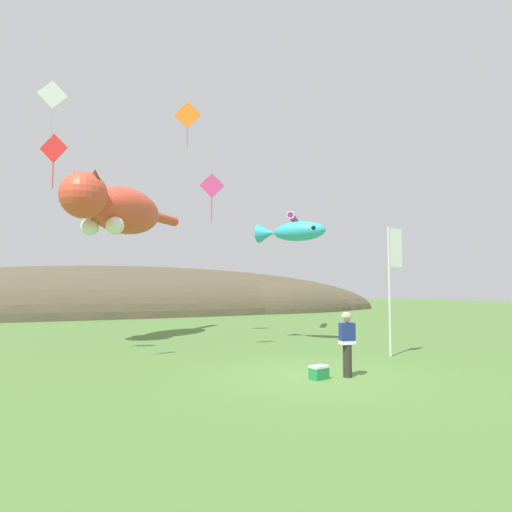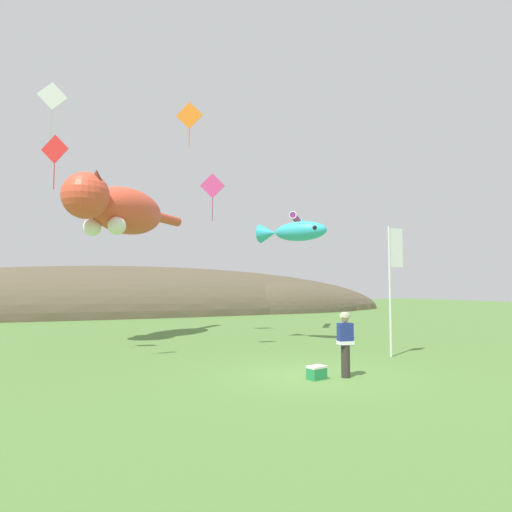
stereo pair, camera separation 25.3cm
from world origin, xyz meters
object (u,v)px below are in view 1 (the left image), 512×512
picnic_cooler (319,372)px  kite_tube_streamer (293,219)px  festival_attendant (347,342)px  kite_giant_cat (117,209)px  kite_fish_windsock (292,232)px  kite_diamond_orange (188,115)px  kite_spool (317,370)px  kite_diamond_red (54,149)px  kite_diamond_pink (212,186)px  kite_diamond_white (52,96)px  festival_banner_pole (392,271)px

picnic_cooler → kite_tube_streamer: (6.33, 12.02, 6.16)m
festival_attendant → kite_tube_streamer: (5.48, 12.14, 5.39)m
kite_giant_cat → kite_fish_windsock: 8.26m
kite_giant_cat → kite_diamond_orange: size_ratio=2.94×
festival_attendant → kite_spool: size_ratio=7.98×
kite_diamond_red → kite_diamond_pink: bearing=-7.2°
kite_diamond_pink → kite_diamond_red: size_ratio=0.96×
kite_diamond_white → kite_diamond_pink: kite_diamond_white is taller
kite_spool → kite_diamond_white: kite_diamond_white is taller
festival_attendant → kite_diamond_pink: bearing=105.0°
kite_diamond_red → kite_fish_windsock: bearing=2.5°
festival_attendant → kite_tube_streamer: kite_tube_streamer is taller
festival_banner_pole → kite_tube_streamer: kite_tube_streamer is taller
picnic_cooler → kite_diamond_pink: size_ratio=0.29×
picnic_cooler → festival_banner_pole: size_ratio=0.12×
kite_spool → kite_tube_streamer: kite_tube_streamer is taller
kite_diamond_white → kite_fish_windsock: bearing=17.1°
kite_giant_cat → kite_diamond_red: 5.60m
kite_spool → kite_fish_windsock: kite_fish_windsock is taller
festival_banner_pole → picnic_cooler: bearing=-154.7°
festival_banner_pole → kite_diamond_white: 12.54m
festival_attendant → kite_diamond_red: kite_diamond_red is taller
festival_attendant → kite_fish_windsock: (2.58, 7.40, 4.00)m
kite_giant_cat → kite_fish_windsock: kite_giant_cat is taller
kite_spool → kite_fish_windsock: (3.10, 6.68, 4.84)m
picnic_cooler → kite_giant_cat: size_ratio=0.08×
kite_fish_windsock → kite_tube_streamer: (2.90, 4.74, 1.39)m
festival_attendant → kite_fish_windsock: 8.80m
festival_banner_pole → kite_tube_streamer: bearing=80.2°
festival_banner_pole → kite_diamond_orange: (-5.04, 8.59, 7.86)m
kite_spool → kite_diamond_red: 11.72m
kite_diamond_white → kite_diamond_pink: size_ratio=0.94×
kite_tube_streamer → kite_diamond_orange: 8.23m
kite_giant_cat → kite_fish_windsock: bearing=-30.9°
kite_diamond_white → kite_spool: bearing=-27.2°
picnic_cooler → kite_diamond_red: size_ratio=0.28×
picnic_cooler → kite_giant_cat: bearing=107.3°
kite_diamond_orange → kite_diamond_pink: 6.49m
picnic_cooler → kite_fish_windsock: size_ratio=0.17×
festival_attendant → kite_diamond_red: (-7.34, 6.96, 6.36)m
kite_diamond_white → kite_diamond_pink: bearing=18.6°
kite_giant_cat → kite_tube_streamer: 9.94m
kite_fish_windsock → kite_diamond_pink: bearing=-164.9°
kite_tube_streamer → festival_attendant: bearing=-114.3°
kite_diamond_orange → kite_fish_windsock: bearing=-42.3°
kite_fish_windsock → kite_diamond_pink: size_ratio=1.71×
kite_giant_cat → kite_spool: bearing=-70.2°
picnic_cooler → kite_diamond_orange: kite_diamond_orange is taller
kite_diamond_red → festival_banner_pole: bearing=-22.7°
festival_banner_pole → kite_fish_windsock: kite_fish_windsock is taller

